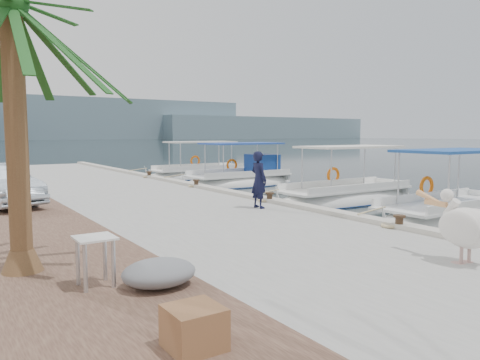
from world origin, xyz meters
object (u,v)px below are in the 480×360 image
object	(u,v)px
pelican	(465,226)
date_palm	(10,4)
fishing_caique_b	(449,219)
fishing_caique_e	(198,176)
fishing_caique_c	(346,200)
fisherman	(259,180)
fishing_caique_d	(241,182)

from	to	relation	value
pelican	date_palm	size ratio (longest dim) A/B	0.31
fishing_caique_b	fishing_caique_e	world-z (taller)	same
fishing_caique_c	pelican	world-z (taller)	fishing_caique_c
fishing_caique_b	fisherman	bearing A→B (deg)	149.25
fisherman	date_palm	distance (m)	8.29
pelican	fisherman	world-z (taller)	fisherman
fishing_caique_e	date_palm	world-z (taller)	date_palm
fishing_caique_b	fishing_caique_e	distance (m)	16.71
fishing_caique_d	pelican	world-z (taller)	fishing_caique_d
pelican	fisherman	xyz separation A→B (m)	(0.49, 6.73, 0.21)
pelican	date_palm	world-z (taller)	date_palm
pelican	fishing_caique_b	bearing A→B (deg)	34.31
fishing_caique_e	fishing_caique_d	bearing A→B (deg)	-90.48
date_palm	fishing_caique_b	bearing A→B (deg)	0.72
fishing_caique_c	pelican	xyz separation A→B (m)	(-5.86, -8.39, 1.01)
fishing_caique_b	fishing_caique_e	xyz separation A→B (m)	(0.34, 16.71, -0.00)
fishing_caique_c	fishing_caique_d	world-z (taller)	same
fishing_caique_c	fishing_caique_e	xyz separation A→B (m)	(-0.03, 12.07, 0.00)
date_palm	fishing_caique_c	bearing A→B (deg)	21.31
pelican	fisherman	distance (m)	6.75
fishing_caique_b	pelican	world-z (taller)	fishing_caique_b
fishing_caique_c	fisherman	xyz separation A→B (m)	(-5.37, -1.66, 1.22)
fishing_caique_b	date_palm	distance (m)	12.76
fishing_caique_c	pelican	distance (m)	10.29
fishing_caique_d	fishing_caique_b	bearing A→B (deg)	-91.42
fishing_caique_e	fishing_caique_b	bearing A→B (deg)	-91.15
fishing_caique_c	fisherman	world-z (taller)	fishing_caique_c
fishing_caique_d	date_palm	distance (m)	17.81
pelican	fishing_caique_e	bearing A→B (deg)	74.09
fishing_caique_e	fishing_caique_c	bearing A→B (deg)	-89.87
fishing_caique_d	date_palm	world-z (taller)	date_palm
fishing_caique_c	fishing_caique_e	size ratio (longest dim) A/B	1.01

